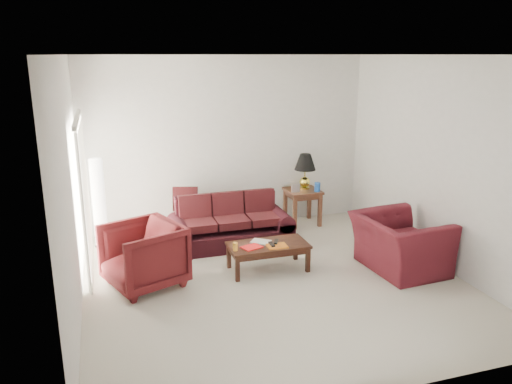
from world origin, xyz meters
The scene contains 19 objects.
floor centered at (0.00, 0.00, 0.00)m, with size 5.00×5.00×0.00m, color beige.
blinds centered at (-2.42, 1.30, 1.08)m, with size 0.10×2.00×2.16m, color silver.
sofa centered at (-0.24, 1.47, 0.40)m, with size 1.95×0.84×0.80m, color black, non-canonical shape.
throw_pillow centered at (-0.84, 2.13, 0.66)m, with size 0.41×0.12×0.41m, color black.
end_table centered at (1.29, 2.15, 0.32)m, with size 0.59×0.59×0.64m, color #4F231B, non-canonical shape.
table_lamp centered at (1.35, 2.21, 0.96)m, with size 0.38×0.38×0.64m, color #DECC45, non-canonical shape.
clock centered at (1.11, 2.04, 0.72)m, with size 0.15×0.05×0.15m, color silver.
blue_canister centered at (1.49, 1.96, 0.73)m, with size 0.10×0.10×0.16m, color #18499C.
picture_frame centered at (1.14, 2.39, 0.73)m, with size 0.13×0.02×0.17m, color white.
floor_lamp centered at (-2.23, 2.08, 0.73)m, with size 0.24×0.24×1.46m, color white, non-canonical shape.
armchair_left centered at (-1.70, 0.42, 0.43)m, with size 0.92×0.95×0.86m, color #461012.
armchair_right centered at (1.84, -0.14, 0.39)m, with size 1.21×1.06×0.79m, color #440F17.
coffee_table centered at (0.04, 0.40, 0.20)m, with size 1.13×0.57×0.40m, color black, non-canonical shape.
magazine_red centered at (-0.22, 0.33, 0.40)m, with size 0.27×0.20×0.02m, color red.
magazine_white centered at (-0.04, 0.50, 0.40)m, with size 0.27×0.20×0.02m, color silver.
magazine_orange centered at (0.13, 0.27, 0.41)m, with size 0.28×0.21×0.02m, color #C76717.
remote_a centered at (0.06, 0.31, 0.43)m, with size 0.05×0.17×0.02m, color black.
remote_b centered at (0.15, 0.39, 0.43)m, with size 0.05×0.17×0.02m, color black.
yellow_glass centered at (-0.47, 0.30, 0.45)m, with size 0.07×0.07×0.11m, color gold.
Camera 1 is at (-2.11, -5.89, 3.00)m, focal length 35.00 mm.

